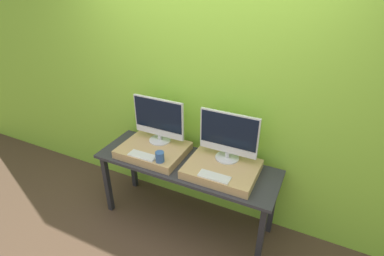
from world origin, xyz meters
name	(u,v)px	position (x,y,z in m)	size (l,w,h in m)	color
ground_plane	(174,238)	(0.00, 0.00, 0.00)	(12.00, 12.00, 0.00)	#4C3828
wall_back	(202,91)	(0.00, 0.63, 1.30)	(8.00, 0.04, 2.60)	#8CC638
workbench	(186,170)	(0.00, 0.28, 0.63)	(1.73, 0.56, 0.72)	#2D2D33
wooden_riser_left	(154,150)	(-0.35, 0.28, 0.75)	(0.62, 0.49, 0.08)	tan
monitor_left	(159,120)	(-0.35, 0.41, 1.03)	(0.53, 0.22, 0.45)	silver
keyboard_left	(142,155)	(-0.35, 0.10, 0.80)	(0.27, 0.10, 0.01)	silver
mug	(160,157)	(-0.17, 0.10, 0.84)	(0.08, 0.08, 0.10)	#335693
wooden_riser_right	(222,169)	(0.35, 0.28, 0.75)	(0.62, 0.49, 0.08)	tan
monitor_right	(229,136)	(0.35, 0.41, 1.03)	(0.53, 0.22, 0.45)	silver
keyboard_right	(214,176)	(0.35, 0.10, 0.80)	(0.27, 0.10, 0.01)	silver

